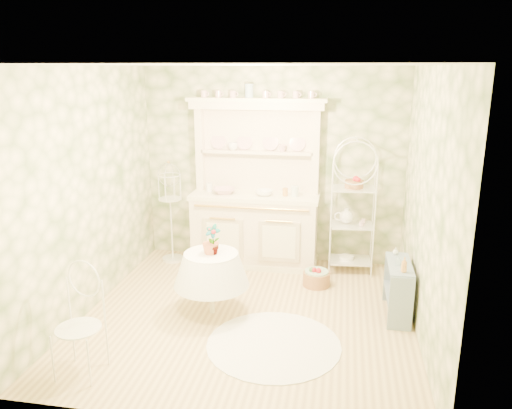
% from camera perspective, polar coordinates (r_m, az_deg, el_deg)
% --- Properties ---
extents(floor, '(3.60, 3.60, 0.00)m').
position_cam_1_polar(floor, '(5.71, -0.90, -12.53)').
color(floor, '#D7BD80').
rests_on(floor, ground).
extents(ceiling, '(3.60, 3.60, 0.00)m').
position_cam_1_polar(ceiling, '(5.05, -1.03, 15.67)').
color(ceiling, white).
rests_on(ceiling, floor).
extents(wall_left, '(3.60, 3.60, 0.00)m').
position_cam_1_polar(wall_left, '(5.83, -18.61, 1.43)').
color(wall_left, '#F2E3BD').
rests_on(wall_left, floor).
extents(wall_right, '(3.60, 3.60, 0.00)m').
position_cam_1_polar(wall_right, '(5.20, 18.92, -0.23)').
color(wall_right, '#F2E3BD').
rests_on(wall_right, floor).
extents(wall_back, '(3.60, 3.60, 0.00)m').
position_cam_1_polar(wall_back, '(6.95, 1.88, 4.39)').
color(wall_back, '#F2E3BD').
rests_on(wall_back, floor).
extents(wall_front, '(3.60, 3.60, 0.00)m').
position_cam_1_polar(wall_front, '(3.56, -6.53, -6.56)').
color(wall_front, '#F2E3BD').
rests_on(wall_front, floor).
extents(kitchen_dresser, '(1.87, 0.61, 2.29)m').
position_cam_1_polar(kitchen_dresser, '(6.76, -0.16, 2.29)').
color(kitchen_dresser, white).
rests_on(kitchen_dresser, floor).
extents(bakers_rack, '(0.57, 0.43, 1.73)m').
position_cam_1_polar(bakers_rack, '(6.71, 10.99, -0.57)').
color(bakers_rack, white).
rests_on(bakers_rack, floor).
extents(side_shelf, '(0.33, 0.75, 0.62)m').
position_cam_1_polar(side_shelf, '(5.80, 15.90, -9.27)').
color(side_shelf, '#7D92A3').
rests_on(side_shelf, floor).
extents(round_table, '(0.75, 0.75, 0.78)m').
position_cam_1_polar(round_table, '(5.62, -5.09, -8.63)').
color(round_table, white).
rests_on(round_table, floor).
extents(cafe_chair, '(0.44, 0.44, 0.82)m').
position_cam_1_polar(cafe_chair, '(4.82, -19.59, -13.61)').
color(cafe_chair, white).
rests_on(cafe_chair, floor).
extents(birdcage_stand, '(0.33, 0.33, 1.40)m').
position_cam_1_polar(birdcage_stand, '(7.10, -9.71, -1.01)').
color(birdcage_stand, white).
rests_on(birdcage_stand, floor).
extents(floor_basket, '(0.47, 0.47, 0.25)m').
position_cam_1_polar(floor_basket, '(6.42, 6.93, -8.14)').
color(floor_basket, '#A67245').
rests_on(floor_basket, floor).
extents(lace_rug, '(1.43, 1.43, 0.01)m').
position_cam_1_polar(lace_rug, '(5.18, 2.03, -15.66)').
color(lace_rug, white).
rests_on(lace_rug, floor).
extents(bowl_floral, '(0.38, 0.38, 0.07)m').
position_cam_1_polar(bowl_floral, '(6.85, -3.64, 1.34)').
color(bowl_floral, white).
rests_on(bowl_floral, kitchen_dresser).
extents(bowl_white, '(0.26, 0.26, 0.07)m').
position_cam_1_polar(bowl_white, '(6.73, 0.93, 1.11)').
color(bowl_white, white).
rests_on(bowl_white, kitchen_dresser).
extents(cup_left, '(0.16, 0.16, 0.11)m').
position_cam_1_polar(cup_left, '(6.89, -2.65, 6.47)').
color(cup_left, white).
rests_on(cup_left, kitchen_dresser).
extents(cup_right, '(0.10, 0.10, 0.09)m').
position_cam_1_polar(cup_right, '(6.77, 3.03, 6.31)').
color(cup_right, white).
rests_on(cup_right, kitchen_dresser).
extents(potted_geranium, '(0.20, 0.16, 0.33)m').
position_cam_1_polar(potted_geranium, '(5.42, -4.92, -4.34)').
color(potted_geranium, '#3F7238').
rests_on(potted_geranium, round_table).
extents(bottle_amber, '(0.07, 0.07, 0.16)m').
position_cam_1_polar(bottle_amber, '(5.44, 16.56, -6.76)').
color(bottle_amber, '#CA8B3F').
rests_on(bottle_amber, side_shelf).
extents(bottle_blue, '(0.06, 0.06, 0.11)m').
position_cam_1_polar(bottle_blue, '(5.63, 15.95, -6.29)').
color(bottle_blue, '#A1C0CF').
rests_on(bottle_blue, side_shelf).
extents(bottle_glass, '(0.09, 0.09, 0.09)m').
position_cam_1_polar(bottle_glass, '(5.92, 15.66, -5.25)').
color(bottle_glass, silver).
rests_on(bottle_glass, side_shelf).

